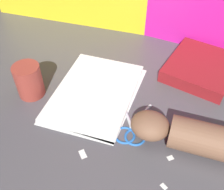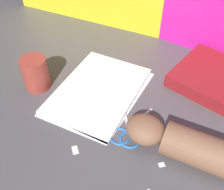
{
  "view_description": "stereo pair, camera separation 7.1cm",
  "coord_description": "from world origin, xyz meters",
  "px_view_note": "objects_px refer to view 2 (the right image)",
  "views": [
    {
      "loc": [
        0.13,
        -0.52,
        0.56
      ],
      "look_at": [
        -0.03,
        -0.04,
        0.06
      ],
      "focal_mm": 42.0,
      "sensor_mm": 36.0,
      "label": 1
    },
    {
      "loc": [
        0.2,
        -0.49,
        0.56
      ],
      "look_at": [
        -0.03,
        -0.04,
        0.06
      ],
      "focal_mm": 42.0,
      "sensor_mm": 36.0,
      "label": 2
    }
  ],
  "objects_px": {
    "paper_stack": "(98,91)",
    "mug": "(35,73)",
    "scissors": "(127,131)",
    "hand_forearm": "(194,148)",
    "book_closed": "(210,76)"
  },
  "relations": [
    {
      "from": "scissors",
      "to": "hand_forearm",
      "type": "xyz_separation_m",
      "value": [
        0.17,
        -0.0,
        0.04
      ]
    },
    {
      "from": "paper_stack",
      "to": "scissors",
      "type": "distance_m",
      "value": 0.17
    },
    {
      "from": "mug",
      "to": "scissors",
      "type": "bearing_deg",
      "value": -6.91
    },
    {
      "from": "scissors",
      "to": "hand_forearm",
      "type": "distance_m",
      "value": 0.17
    },
    {
      "from": "book_closed",
      "to": "hand_forearm",
      "type": "bearing_deg",
      "value": -86.16
    },
    {
      "from": "book_closed",
      "to": "mug",
      "type": "xyz_separation_m",
      "value": [
        -0.47,
        -0.27,
        0.03
      ]
    },
    {
      "from": "scissors",
      "to": "hand_forearm",
      "type": "relative_size",
      "value": 0.5
    },
    {
      "from": "hand_forearm",
      "to": "mug",
      "type": "height_order",
      "value": "mug"
    },
    {
      "from": "hand_forearm",
      "to": "mug",
      "type": "bearing_deg",
      "value": 175.41
    },
    {
      "from": "paper_stack",
      "to": "mug",
      "type": "distance_m",
      "value": 0.2
    },
    {
      "from": "book_closed",
      "to": "paper_stack",
      "type": "bearing_deg",
      "value": -144.87
    },
    {
      "from": "scissors",
      "to": "mug",
      "type": "bearing_deg",
      "value": 173.09
    },
    {
      "from": "mug",
      "to": "paper_stack",
      "type": "bearing_deg",
      "value": 18.38
    },
    {
      "from": "paper_stack",
      "to": "mug",
      "type": "relative_size",
      "value": 3.18
    },
    {
      "from": "scissors",
      "to": "paper_stack",
      "type": "bearing_deg",
      "value": 144.96
    }
  ]
}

